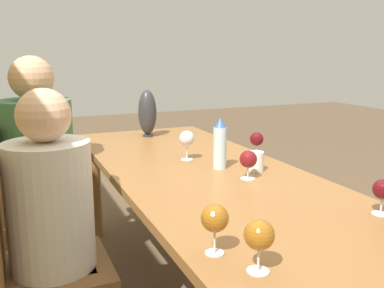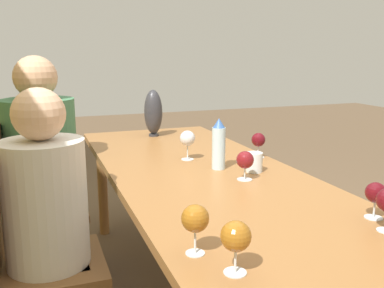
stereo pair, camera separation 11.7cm
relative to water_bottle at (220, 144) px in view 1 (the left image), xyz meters
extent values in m
cube|color=#936033|center=(-0.02, 0.08, -0.14)|extent=(2.39, 0.89, 0.04)
cylinder|color=#936033|center=(1.08, -0.26, -0.51)|extent=(0.07, 0.07, 0.69)
cylinder|color=#936033|center=(1.08, 0.43, -0.51)|extent=(0.07, 0.07, 0.69)
cylinder|color=silver|center=(0.00, 0.00, -0.02)|extent=(0.07, 0.07, 0.21)
cone|color=#33599E|center=(0.00, 0.00, 0.11)|extent=(0.06, 0.06, 0.05)
cylinder|color=silver|center=(-0.11, -0.14, -0.08)|extent=(0.08, 0.08, 0.10)
cylinder|color=#2D2D33|center=(0.92, 0.09, -0.12)|extent=(0.07, 0.07, 0.01)
ellipsoid|color=#2D2D33|center=(0.92, 0.09, 0.04)|extent=(0.12, 0.12, 0.30)
cylinder|color=silver|center=(-0.81, 0.43, -0.12)|extent=(0.06, 0.06, 0.00)
cylinder|color=silver|center=(-0.81, 0.43, -0.08)|extent=(0.01, 0.01, 0.07)
sphere|color=#995B19|center=(-0.81, 0.43, -0.01)|extent=(0.08, 0.08, 0.08)
cylinder|color=silver|center=(-0.95, 0.37, -0.12)|extent=(0.06, 0.06, 0.00)
cylinder|color=silver|center=(-0.95, 0.37, -0.09)|extent=(0.01, 0.01, 0.07)
sphere|color=#995B19|center=(-0.95, 0.37, -0.02)|extent=(0.08, 0.08, 0.08)
cylinder|color=silver|center=(0.14, -0.30, -0.12)|extent=(0.07, 0.07, 0.00)
cylinder|color=silver|center=(0.14, -0.30, -0.09)|extent=(0.01, 0.01, 0.06)
sphere|color=#510C14|center=(0.14, -0.30, -0.02)|extent=(0.08, 0.08, 0.08)
cylinder|color=silver|center=(-0.78, -0.25, -0.12)|extent=(0.06, 0.06, 0.00)
cylinder|color=silver|center=(-0.78, -0.25, -0.09)|extent=(0.01, 0.01, 0.06)
sphere|color=#510C14|center=(-0.78, -0.25, -0.03)|extent=(0.07, 0.07, 0.07)
cylinder|color=silver|center=(0.23, 0.08, -0.12)|extent=(0.07, 0.07, 0.00)
cylinder|color=silver|center=(0.23, 0.08, -0.08)|extent=(0.01, 0.01, 0.08)
sphere|color=silver|center=(0.23, 0.08, -0.01)|extent=(0.08, 0.08, 0.08)
cylinder|color=silver|center=(-0.21, -0.04, -0.12)|extent=(0.07, 0.07, 0.00)
cylinder|color=silver|center=(-0.21, -0.04, -0.09)|extent=(0.01, 0.01, 0.06)
sphere|color=maroon|center=(-0.21, -0.04, -0.03)|extent=(0.08, 0.08, 0.08)
cube|color=brown|center=(-0.15, 0.82, -0.43)|extent=(0.44, 0.44, 0.04)
cylinder|color=brown|center=(0.04, 0.63, -0.65)|extent=(0.04, 0.04, 0.40)
cube|color=brown|center=(0.53, 0.82, -0.43)|extent=(0.44, 0.44, 0.04)
cylinder|color=brown|center=(0.34, 0.63, -0.65)|extent=(0.04, 0.04, 0.40)
cylinder|color=brown|center=(0.72, 0.63, -0.65)|extent=(0.04, 0.04, 0.40)
cylinder|color=brown|center=(0.34, 1.01, -0.65)|extent=(0.04, 0.04, 0.40)
cylinder|color=brown|center=(0.72, 1.01, -0.65)|extent=(0.04, 0.04, 0.40)
cylinder|color=beige|center=(-0.15, 0.82, -0.15)|extent=(0.33, 0.33, 0.52)
sphere|color=#D6A884|center=(-0.15, 0.82, 0.21)|extent=(0.21, 0.21, 0.21)
cube|color=#2D2D38|center=(0.53, 0.75, -0.63)|extent=(0.29, 0.21, 0.44)
cylinder|color=#3D704C|center=(0.53, 0.82, -0.10)|extent=(0.38, 0.38, 0.61)
sphere|color=tan|center=(0.53, 0.82, 0.31)|extent=(0.23, 0.23, 0.23)
camera|label=1|loc=(-1.83, 0.94, 0.45)|focal=40.00mm
camera|label=2|loc=(-1.88, 0.83, 0.45)|focal=40.00mm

